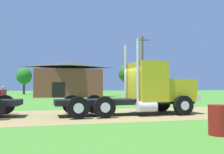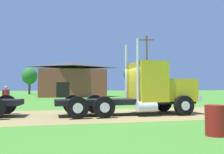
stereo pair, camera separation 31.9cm
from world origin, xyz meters
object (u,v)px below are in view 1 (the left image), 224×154
truck_foreground_white (147,90)px  shed_building (69,80)px  steel_barrel (218,120)px  visitor_far_side (3,96)px  utility_pole_near (143,65)px

truck_foreground_white → shed_building: 25.89m
shed_building → steel_barrel: bearing=-86.8°
visitor_far_side → shed_building: bearing=71.9°
steel_barrel → utility_pole_near: 29.94m
truck_foreground_white → steel_barrel: size_ratio=8.27×
visitor_far_side → shed_building: (6.30, 19.31, 1.79)m
visitor_far_side → utility_pole_near: 23.51m
truck_foreground_white → utility_pole_near: utility_pole_near is taller
truck_foreground_white → steel_barrel: (-0.25, -6.11, -0.84)m
steel_barrel → shed_building: (-1.78, 31.89, 2.16)m
utility_pole_near → steel_barrel: bearing=-107.7°
truck_foreground_white → shed_building: size_ratio=0.71×
shed_building → visitor_far_side: bearing=-108.1°
visitor_far_side → steel_barrel: (8.09, -12.57, -0.37)m
shed_building → utility_pole_near: bearing=-18.8°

